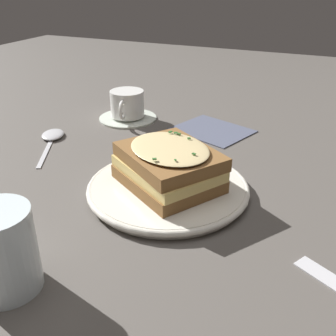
# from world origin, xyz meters

# --- Properties ---
(ground_plane) EXTENTS (2.40, 2.40, 0.00)m
(ground_plane) POSITION_xyz_m (0.00, 0.00, 0.00)
(ground_plane) COLOR #514C47
(dinner_plate) EXTENTS (0.24, 0.24, 0.02)m
(dinner_plate) POSITION_xyz_m (0.02, -0.02, 0.01)
(dinner_plate) COLOR silver
(dinner_plate) RESTS_ON ground_plane
(sandwich) EXTENTS (0.18, 0.18, 0.06)m
(sandwich) POSITION_xyz_m (0.02, -0.02, 0.05)
(sandwich) COLOR brown
(sandwich) RESTS_ON dinner_plate
(teacup_with_saucer) EXTENTS (0.13, 0.13, 0.06)m
(teacup_with_saucer) POSITION_xyz_m (0.23, -0.28, 0.03)
(teacup_with_saucer) COLOR silver
(teacup_with_saucer) RESTS_ON ground_plane
(water_glass) EXTENTS (0.07, 0.07, 0.09)m
(water_glass) POSITION_xyz_m (0.09, 0.22, 0.05)
(water_glass) COLOR silver
(water_glass) RESTS_ON ground_plane
(spoon) EXTENTS (0.10, 0.16, 0.01)m
(spoon) POSITION_xyz_m (0.31, -0.12, 0.00)
(spoon) COLOR silver
(spoon) RESTS_ON ground_plane
(napkin) EXTENTS (0.18, 0.16, 0.00)m
(napkin) POSITION_xyz_m (0.04, -0.29, 0.00)
(napkin) COLOR #4C5166
(napkin) RESTS_ON ground_plane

